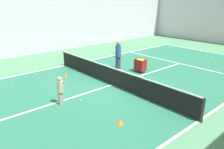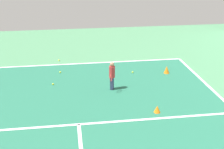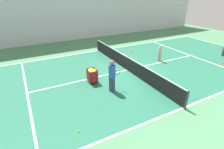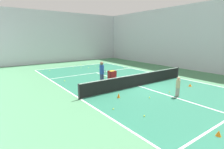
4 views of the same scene
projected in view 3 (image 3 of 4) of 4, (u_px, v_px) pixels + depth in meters
The scene contains 32 objects.
ground_plane at pixel (127, 70), 12.26m from camera, with size 37.09×37.09×0.00m, color #477F56.
court_playing_area at pixel (127, 70), 12.26m from camera, with size 9.92×23.50×0.00m.
line_sideline_left at pixel (183, 108), 8.32m from camera, with size 0.10×23.50×0.00m, color white.
line_sideline_right at pixel (98, 51), 16.20m from camera, with size 0.10×23.50×0.00m, color white.
line_service_near at pixel (191, 55), 14.99m from camera, with size 9.92×0.10×0.00m, color white.
line_service_far at pixel (27, 93), 9.53m from camera, with size 9.92×0.10×0.00m, color white.
line_centre_service at pixel (127, 70), 12.26m from camera, with size 0.10×12.93×0.00m, color white.
hall_enclosure_right at pixel (78, 4), 18.45m from camera, with size 0.15×33.39×7.37m.
tennis_net at pixel (127, 63), 12.04m from camera, with size 10.22×0.10×0.99m.
player_near_baseline at pixel (224, 49), 14.65m from camera, with size 0.28×0.56×1.06m.
coach_at_net at pixel (112, 74), 9.30m from camera, with size 0.37×0.69×1.83m.
child_midcourt at pixel (160, 52), 13.51m from camera, with size 0.27×0.27×1.28m.
ball_cart at pixel (92, 73), 10.38m from camera, with size 0.64×0.50×0.86m.
training_cone_0 at pixel (222, 63), 13.13m from camera, with size 0.21×0.21×0.23m, color orange.
training_cone_1 at pixel (170, 82), 10.38m from camera, with size 0.19×0.19×0.31m, color orange.
training_cone_3 at pixel (130, 51), 15.73m from camera, with size 0.25×0.25×0.20m, color orange.
tennis_ball_0 at pixel (204, 89), 9.89m from camera, with size 0.07×0.07×0.07m, color yellow.
tennis_ball_1 at pixel (46, 91), 9.69m from camera, with size 0.07×0.07×0.07m, color yellow.
tennis_ball_3 at pixel (78, 131), 6.92m from camera, with size 0.07×0.07×0.07m, color yellow.
tennis_ball_4 at pixel (216, 47), 17.23m from camera, with size 0.07×0.07×0.07m, color yellow.
tennis_ball_5 at pixel (78, 86), 10.12m from camera, with size 0.07×0.07×0.07m, color yellow.
tennis_ball_6 at pixel (210, 78), 11.10m from camera, with size 0.07×0.07×0.07m, color yellow.
tennis_ball_7 at pixel (67, 86), 10.15m from camera, with size 0.07×0.07×0.07m, color yellow.
tennis_ball_14 at pixel (15, 67), 12.72m from camera, with size 0.07×0.07×0.07m, color yellow.
tennis_ball_15 at pixel (205, 48), 16.93m from camera, with size 0.07×0.07×0.07m, color yellow.
tennis_ball_16 at pixel (23, 67), 12.70m from camera, with size 0.07×0.07×0.07m, color yellow.
tennis_ball_17 at pixel (132, 92), 9.58m from camera, with size 0.07×0.07×0.07m, color yellow.
tennis_ball_18 at pixel (166, 70), 12.13m from camera, with size 0.07×0.07×0.07m, color yellow.
tennis_ball_19 at pixel (76, 55), 15.08m from camera, with size 0.07×0.07×0.07m, color yellow.
tennis_ball_21 at pixel (85, 65), 13.00m from camera, with size 0.07×0.07×0.07m, color yellow.
tennis_ball_24 at pixel (149, 61), 13.71m from camera, with size 0.07×0.07×0.07m, color yellow.
tennis_ball_25 at pixel (186, 43), 18.47m from camera, with size 0.07×0.07×0.07m, color yellow.
Camera 3 is at (-9.36, 6.18, 5.08)m, focal length 28.00 mm.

